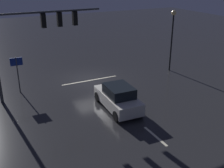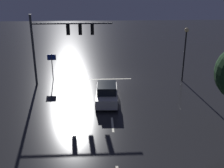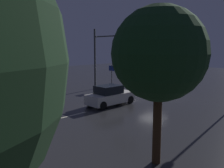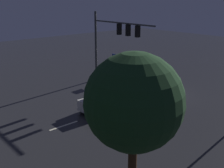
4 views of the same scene
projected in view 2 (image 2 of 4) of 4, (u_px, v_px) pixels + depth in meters
name	position (u px, v px, depth m)	size (l,w,h in m)	color
ground_plane	(108.00, 78.00, 30.51)	(80.00, 80.00, 0.00)	#232326
traffic_signal_assembly	(61.00, 37.00, 27.23)	(7.80, 0.47, 7.01)	#383A3D
lane_dash_far	(109.00, 93.00, 26.79)	(2.20, 0.16, 0.01)	beige
lane_dash_mid	(113.00, 124.00, 21.21)	(2.20, 0.16, 0.01)	beige
stop_bar	(108.00, 79.00, 30.32)	(5.00, 0.16, 0.01)	beige
car_approaching	(107.00, 93.00, 24.68)	(2.05, 4.43, 1.70)	silver
street_lamp_left_kerb	(185.00, 45.00, 28.45)	(0.44, 0.44, 5.57)	black
route_sign	(52.00, 61.00, 29.43)	(0.90, 0.09, 2.82)	#383A3D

